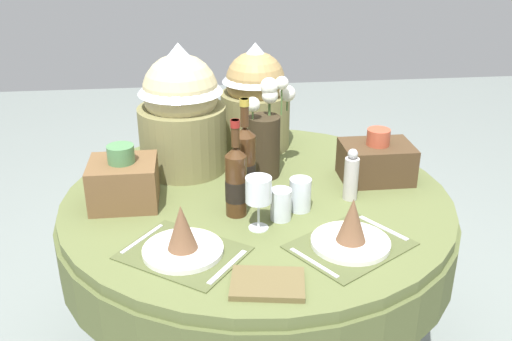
{
  "coord_description": "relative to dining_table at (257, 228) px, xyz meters",
  "views": [
    {
      "loc": [
        -0.21,
        -1.83,
        1.67
      ],
      "look_at": [
        0.0,
        0.03,
        0.82
      ],
      "focal_mm": 40.53,
      "sensor_mm": 36.0,
      "label": 1
    }
  ],
  "objects": [
    {
      "name": "dining_table",
      "position": [
        0.0,
        0.0,
        0.0
      ],
      "size": [
        1.4,
        1.4,
        0.74
      ],
      "color": "#5B6638",
      "rests_on": "ground"
    },
    {
      "name": "place_setting_left",
      "position": [
        -0.26,
        -0.36,
        0.18
      ],
      "size": [
        0.43,
        0.41,
        0.16
      ],
      "color": "#4E562F",
      "rests_on": "dining_table"
    },
    {
      "name": "place_setting_right",
      "position": [
        0.24,
        -0.37,
        0.18
      ],
      "size": [
        0.43,
        0.4,
        0.16
      ],
      "color": "#4E562F",
      "rests_on": "dining_table"
    },
    {
      "name": "flower_vase",
      "position": [
        0.05,
        0.17,
        0.3
      ],
      "size": [
        0.19,
        0.15,
        0.38
      ],
      "color": "#332819",
      "rests_on": "dining_table"
    },
    {
      "name": "wine_bottle_left",
      "position": [
        -0.08,
        -0.13,
        0.26
      ],
      "size": [
        0.07,
        0.07,
        0.33
      ],
      "color": "#422814",
      "rests_on": "dining_table"
    },
    {
      "name": "wine_bottle_centre",
      "position": [
        -0.05,
        -0.04,
        0.28
      ],
      "size": [
        0.08,
        0.08,
        0.37
      ],
      "color": "#422814",
      "rests_on": "dining_table"
    },
    {
      "name": "wine_glass_left",
      "position": [
        -0.02,
        -0.24,
        0.27
      ],
      "size": [
        0.08,
        0.08,
        0.18
      ],
      "color": "silver",
      "rests_on": "dining_table"
    },
    {
      "name": "tumbler_near_left",
      "position": [
        0.06,
        -0.18,
        0.19
      ],
      "size": [
        0.07,
        0.07,
        0.11
      ],
      "primitive_type": "cylinder",
      "color": "silver",
      "rests_on": "dining_table"
    },
    {
      "name": "tumbler_near_right",
      "position": [
        0.13,
        -0.12,
        0.19
      ],
      "size": [
        0.07,
        0.07,
        0.11
      ],
      "primitive_type": "cylinder",
      "color": "silver",
      "rests_on": "dining_table"
    },
    {
      "name": "pepper_mill",
      "position": [
        0.32,
        -0.06,
        0.22
      ],
      "size": [
        0.05,
        0.05,
        0.19
      ],
      "color": "#B7B2AD",
      "rests_on": "dining_table"
    },
    {
      "name": "book_on_table",
      "position": [
        -0.03,
        -0.55,
        0.15
      ],
      "size": [
        0.22,
        0.18,
        0.02
      ],
      "primitive_type": "cube",
      "rotation": [
        0.0,
        0.0,
        -0.16
      ],
      "color": "brown",
      "rests_on": "dining_table"
    },
    {
      "name": "gift_tub_back_left",
      "position": [
        -0.26,
        0.27,
        0.4
      ],
      "size": [
        0.33,
        0.33,
        0.49
      ],
      "color": "olive",
      "rests_on": "dining_table"
    },
    {
      "name": "gift_tub_back_centre",
      "position": [
        0.05,
        0.47,
        0.37
      ],
      "size": [
        0.29,
        0.29,
        0.44
      ],
      "color": "olive",
      "rests_on": "dining_table"
    },
    {
      "name": "woven_basket_side_left",
      "position": [
        -0.46,
        -0.01,
        0.22
      ],
      "size": [
        0.23,
        0.2,
        0.22
      ],
      "color": "brown",
      "rests_on": "dining_table"
    },
    {
      "name": "woven_basket_side_right",
      "position": [
        0.46,
        0.08,
        0.21
      ],
      "size": [
        0.26,
        0.19,
        0.2
      ],
      "color": "#47331E",
      "rests_on": "dining_table"
    }
  ]
}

